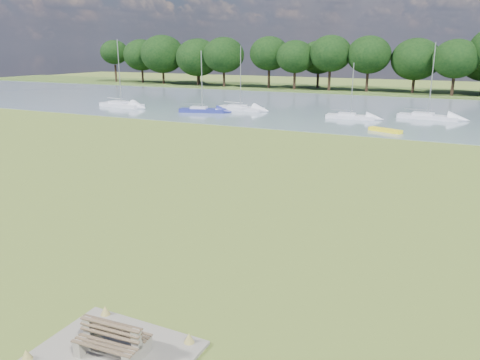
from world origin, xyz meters
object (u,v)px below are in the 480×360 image
at_px(sailboat_2, 240,107).
at_px(sailboat_5, 427,115).
at_px(sailboat_6, 202,109).
at_px(kayak, 385,130).
at_px(sailboat_0, 121,104).
at_px(bench_pair, 112,340).
at_px(sailboat_4, 350,115).

xyz_separation_m(sailboat_2, sailboat_5, (23.33, 2.14, 0.03)).
bearing_deg(sailboat_6, sailboat_2, 35.82).
relative_size(kayak, sailboat_6, 0.44).
height_order(kayak, sailboat_5, sailboat_5).
height_order(sailboat_2, sailboat_6, sailboat_2).
bearing_deg(kayak, sailboat_6, -168.56).
bearing_deg(kayak, sailboat_5, 98.09).
distance_m(kayak, sailboat_6, 24.27).
height_order(kayak, sailboat_0, sailboat_0).
bearing_deg(sailboat_5, bench_pair, -88.93).
xyz_separation_m(bench_pair, sailboat_6, (-22.88, 44.08, -0.02)).
bearing_deg(sailboat_4, kayak, -56.85).
distance_m(kayak, sailboat_4, 9.18).
bearing_deg(sailboat_5, sailboat_2, -169.31).
bearing_deg(sailboat_6, sailboat_0, 164.01).
distance_m(sailboat_0, sailboat_4, 31.85).
height_order(sailboat_0, sailboat_5, sailboat_0).
bearing_deg(kayak, sailboat_0, -164.64).
xyz_separation_m(sailboat_4, sailboat_5, (8.21, 3.72, 0.05)).
distance_m(sailboat_0, sailboat_5, 40.46).
xyz_separation_m(sailboat_0, sailboat_2, (16.62, 4.24, -0.07)).
relative_size(sailboat_2, sailboat_5, 0.96).
distance_m(kayak, sailboat_0, 37.31).
xyz_separation_m(bench_pair, sailboat_5, (3.86, 50.52, -0.03)).
distance_m(sailboat_0, sailboat_6, 13.20).
relative_size(sailboat_0, sailboat_5, 1.06).
height_order(sailboat_0, sailboat_2, sailboat_0).
xyz_separation_m(bench_pair, sailboat_2, (-19.46, 48.38, -0.06)).
bearing_deg(bench_pair, sailboat_2, 108.04).
xyz_separation_m(sailboat_0, sailboat_5, (39.95, 6.39, -0.05)).
xyz_separation_m(kayak, sailboat_6, (-23.79, 4.79, 0.27)).
relative_size(bench_pair, sailboat_5, 0.22).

